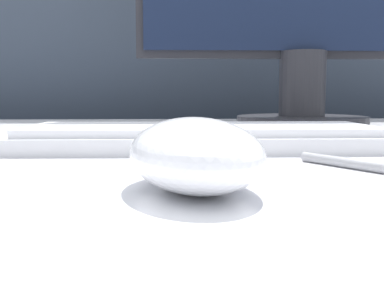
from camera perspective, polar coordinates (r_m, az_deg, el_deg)
partition_panel at (r=1.16m, az=-0.67°, el=-2.21°), size 5.00×0.03×1.30m
computer_mouse_near at (r=0.26m, az=0.37°, el=-1.31°), size 0.10×0.13×0.04m
keyboard at (r=0.47m, az=1.14°, el=0.90°), size 0.38×0.15×0.02m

